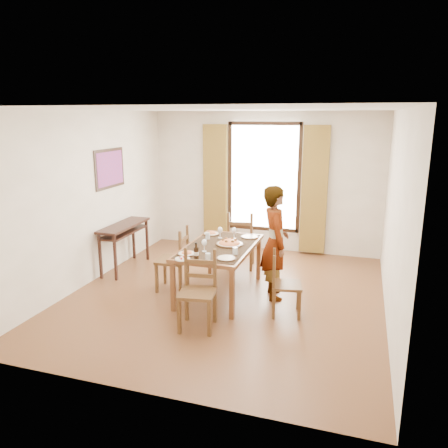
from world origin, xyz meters
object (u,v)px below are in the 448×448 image
(dining_table, at_px, (220,250))
(pasta_platter, at_px, (229,242))
(console_table, at_px, (124,231))
(man, at_px, (275,243))

(dining_table, distance_m, pasta_platter, 0.19)
(console_table, distance_m, pasta_platter, 2.11)
(man, xyz_separation_m, pasta_platter, (-0.67, -0.07, -0.03))
(console_table, height_order, man, man)
(man, bearing_deg, dining_table, 79.72)
(pasta_platter, bearing_deg, console_table, 166.71)
(console_table, xyz_separation_m, man, (2.71, -0.41, 0.15))
(console_table, xyz_separation_m, pasta_platter, (2.05, -0.48, 0.12))
(dining_table, height_order, man, man)
(dining_table, bearing_deg, console_table, 163.73)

